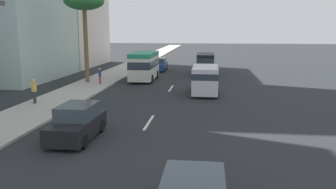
# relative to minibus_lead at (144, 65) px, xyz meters

# --- Properties ---
(ground_plane) EXTENTS (198.00, 198.00, 0.00)m
(ground_plane) POSITION_rel_minibus_lead_xyz_m (-1.14, -3.34, -1.62)
(ground_plane) COLOR #26282B
(sidewalk_right) EXTENTS (162.00, 3.99, 0.15)m
(sidewalk_right) POSITION_rel_minibus_lead_xyz_m (-1.14, 4.46, -1.54)
(sidewalk_right) COLOR #B2ADA3
(sidewalk_right) RESTS_ON ground_plane
(lane_stripe_mid) EXTENTS (3.20, 0.16, 0.01)m
(lane_stripe_mid) POSITION_rel_minibus_lead_xyz_m (-16.43, -3.34, -1.61)
(lane_stripe_mid) COLOR silver
(lane_stripe_mid) RESTS_ON ground_plane
(lane_stripe_far) EXTENTS (3.20, 0.16, 0.01)m
(lane_stripe_far) POSITION_rel_minibus_lead_xyz_m (-4.74, -3.34, -1.61)
(lane_stripe_far) COLOR silver
(lane_stripe_far) RESTS_ON ground_plane
(minibus_lead) EXTENTS (6.07, 2.38, 2.94)m
(minibus_lead) POSITION_rel_minibus_lead_xyz_m (0.00, 0.00, 0.00)
(minibus_lead) COLOR silver
(minibus_lead) RESTS_ON ground_plane
(van_second) EXTENTS (4.78, 2.19, 2.30)m
(van_second) POSITION_rel_minibus_lead_xyz_m (-7.08, -6.47, -0.30)
(van_second) COLOR silver
(van_second) RESTS_ON ground_plane
(car_third) EXTENTS (4.29, 1.94, 1.66)m
(car_third) POSITION_rel_minibus_lead_xyz_m (8.66, -0.28, -0.83)
(car_third) COLOR #1E478C
(car_third) RESTS_ON ground_plane
(car_fifth) EXTENTS (4.08, 1.84, 1.70)m
(car_fifth) POSITION_rel_minibus_lead_xyz_m (-19.77, -0.37, -0.82)
(car_fifth) COLOR black
(car_fifth) RESTS_ON ground_plane
(van_sixth) EXTENTS (5.28, 2.10, 2.48)m
(van_sixth) POSITION_rel_minibus_lead_xyz_m (5.57, -6.36, -0.20)
(van_sixth) COLOR black
(van_sixth) RESTS_ON ground_plane
(pedestrian_near_lamp) EXTENTS (0.33, 0.23, 1.76)m
(pedestrian_near_lamp) POSITION_rel_minibus_lead_xyz_m (-12.90, 5.47, -0.49)
(pedestrian_near_lamp) COLOR #333338
(pedestrian_near_lamp) RESTS_ON sidewalk_right
(pedestrian_mid_block) EXTENTS (0.35, 0.27, 1.57)m
(pedestrian_mid_block) POSITION_rel_minibus_lead_xyz_m (-3.87, 3.60, -0.61)
(pedestrian_mid_block) COLOR red
(pedestrian_mid_block) RESTS_ON sidewalk_right
(palm_tree) EXTENTS (3.83, 3.83, 8.69)m
(palm_tree) POSITION_rel_minibus_lead_xyz_m (-2.85, 5.22, 6.18)
(palm_tree) COLOR brown
(palm_tree) RESTS_ON sidewalk_right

